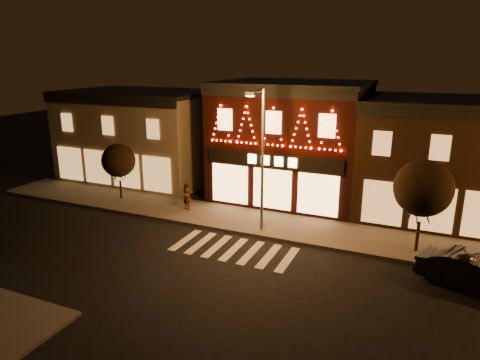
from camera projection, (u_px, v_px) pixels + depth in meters
The scene contains 10 objects.
ground at pixel (197, 284), 19.48m from camera, with size 120.00×120.00×0.00m, color black.
sidewalk_far at pixel (292, 228), 25.72m from camera, with size 44.00×4.00×0.15m, color #47423D.
building_left at pixel (142, 135), 35.83m from camera, with size 12.20×8.28×7.30m.
building_pulp at pixel (292, 141), 30.63m from camera, with size 10.20×8.34×8.30m.
building_right_a at pixel (437, 158), 27.06m from camera, with size 9.20×8.28×7.50m.
streetlamp_mid at pixel (261, 151), 23.84m from camera, with size 0.52×1.86×8.11m.
tree_left at pixel (119, 161), 30.17m from camera, with size 2.36×2.36×3.94m.
tree_right at pixel (423, 188), 21.59m from camera, with size 2.91×2.91×4.87m.
dark_sedan at pixel (475, 273), 18.80m from camera, with size 1.68×4.82×1.59m, color black.
pedestrian at pixel (187, 197), 28.29m from camera, with size 0.66×0.43×1.81m, color gray.
Camera 1 is at (8.83, -15.16, 9.89)m, focal length 32.24 mm.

